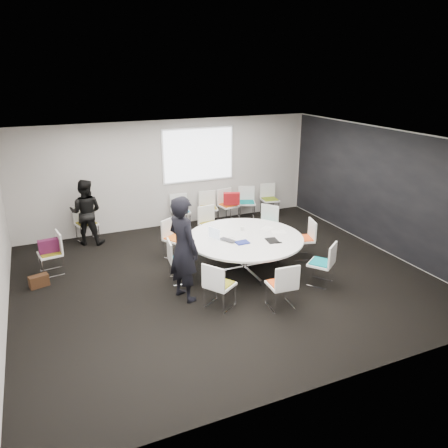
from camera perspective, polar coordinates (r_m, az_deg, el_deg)
name	(u,v)px	position (r m, az deg, el deg)	size (l,w,h in m)	color
room_shell	(227,212)	(8.49, 0.43, 1.60)	(8.08, 7.08, 2.88)	black
conference_table	(245,245)	(9.13, 2.73, -2.71)	(2.42, 2.42, 0.73)	silver
projection_screen	(199,155)	(11.74, -3.34, 8.99)	(1.90, 0.03, 1.35)	white
chair_ring_a	(303,246)	(9.94, 10.25, -2.86)	(0.55, 0.56, 0.88)	silver
chair_ring_b	(266,231)	(10.74, 5.55, -0.87)	(0.64, 0.64, 0.88)	silver
chair_ring_c	(210,231)	(10.65, -1.81, -0.97)	(0.52, 0.51, 0.88)	silver
chair_ring_d	(176,246)	(9.86, -6.32, -2.84)	(0.63, 0.62, 0.88)	silver
chair_ring_e	(180,268)	(8.77, -5.74, -5.80)	(0.50, 0.51, 0.88)	silver
chair_ring_f	(219,294)	(7.83, -0.61, -9.07)	(0.63, 0.63, 0.88)	silver
chair_ring_g	(281,294)	(7.89, 7.50, -8.99)	(0.49, 0.48, 0.88)	silver
chair_ring_h	(321,271)	(8.82, 12.55, -6.06)	(0.64, 0.63, 0.88)	silver
chair_back_a	(181,217)	(11.68, -5.67, 0.86)	(0.49, 0.48, 0.88)	silver
chair_back_b	(208,214)	(11.89, -2.04, 1.30)	(0.54, 0.53, 0.88)	silver
chair_back_c	(228,211)	(12.12, 0.53, 1.67)	(0.53, 0.52, 0.88)	silver
chair_back_d	(247,208)	(12.38, 2.98, 2.04)	(0.59, 0.59, 0.88)	silver
chair_back_e	(269,205)	(12.71, 5.96, 2.45)	(0.52, 0.51, 0.88)	silver
chair_spare_left	(52,261)	(9.72, -21.56, -4.53)	(0.51, 0.52, 0.88)	silver
chair_person_back	(87,230)	(11.22, -17.45, -0.79)	(0.58, 0.57, 0.88)	silver
person_main	(183,249)	(7.87, -5.33, -3.25)	(0.72, 0.47, 1.97)	black
person_back	(86,212)	(10.90, -17.59, 1.49)	(0.77, 0.60, 1.59)	black
laptop	(229,240)	(8.89, 0.71, -2.04)	(0.35, 0.23, 0.03)	#333338
laptop_lid	(214,233)	(8.90, -1.30, -1.21)	(0.30, 0.02, 0.22)	silver
notebook_black	(272,240)	(8.91, 6.31, -2.15)	(0.22, 0.30, 0.02)	black
tablet_folio	(242,242)	(8.76, 2.40, -2.41)	(0.26, 0.20, 0.03)	navy
papers_right	(267,228)	(9.57, 5.60, -0.58)	(0.30, 0.21, 0.00)	white
papers_front	(279,232)	(9.41, 7.14, -1.02)	(0.30, 0.21, 0.00)	white
cup	(242,229)	(9.41, 2.40, -0.59)	(0.08, 0.08, 0.09)	white
phone	(279,243)	(8.83, 7.14, -2.44)	(0.14, 0.07, 0.01)	black
maroon_bag	(49,246)	(9.59, -21.91, -2.67)	(0.40, 0.14, 0.28)	#4E1535
brown_bag	(39,281)	(9.31, -23.02, -6.88)	(0.36, 0.16, 0.24)	#362011
red_jacket	(232,199)	(11.80, 1.00, 3.32)	(0.44, 0.10, 0.35)	#AC151A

